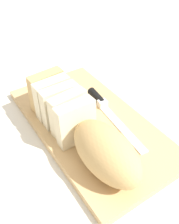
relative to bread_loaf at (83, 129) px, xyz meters
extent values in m
plane|color=silver|center=(0.06, -0.05, -0.07)|extent=(3.00, 3.00, 0.00)
cube|color=tan|center=(0.06, -0.05, -0.06)|extent=(0.48, 0.27, 0.02)
ellipsoid|color=tan|center=(-0.08, -0.01, 0.00)|extent=(0.19, 0.11, 0.10)
cube|color=beige|center=(0.02, 0.00, 0.00)|extent=(0.04, 0.09, 0.10)
cube|color=beige|center=(0.06, 0.00, 0.00)|extent=(0.04, 0.09, 0.10)
cube|color=beige|center=(0.10, 0.01, 0.00)|extent=(0.03, 0.09, 0.10)
cube|color=beige|center=(0.13, 0.01, 0.00)|extent=(0.04, 0.09, 0.10)
cube|color=tan|center=(0.17, 0.01, 0.00)|extent=(0.05, 0.09, 0.10)
cube|color=silver|center=(0.00, -0.11, -0.05)|extent=(0.19, 0.03, 0.00)
cylinder|color=black|center=(0.12, -0.11, -0.04)|extent=(0.07, 0.03, 0.02)
cube|color=silver|center=(0.09, -0.11, -0.04)|extent=(0.02, 0.02, 0.02)
sphere|color=#A8753D|center=(0.02, -0.07, -0.05)|extent=(0.01, 0.01, 0.01)
sphere|color=#A8753D|center=(-0.01, -0.07, -0.05)|extent=(0.01, 0.01, 0.01)
sphere|color=#A8753D|center=(0.01, 0.01, -0.05)|extent=(0.00, 0.00, 0.00)
camera|label=1|loc=(-0.33, 0.18, 0.37)|focal=39.75mm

